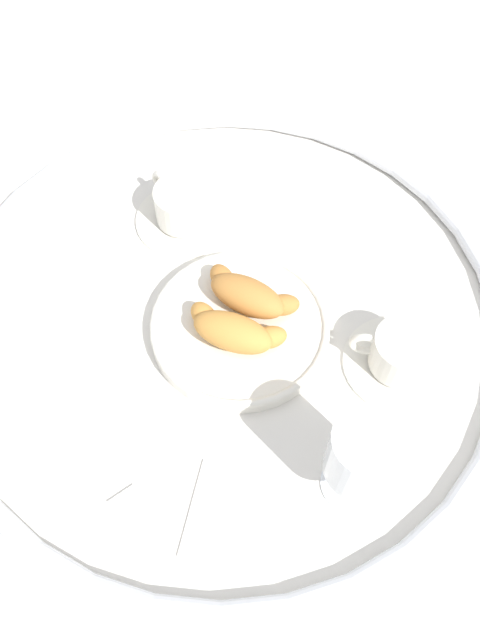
{
  "coord_description": "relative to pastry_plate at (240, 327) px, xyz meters",
  "views": [
    {
      "loc": [
        0.11,
        -0.43,
        0.75
      ],
      "look_at": [
        0.02,
        -0.02,
        0.03
      ],
      "focal_mm": 37.91,
      "sensor_mm": 36.0,
      "label": 1
    }
  ],
  "objects": [
    {
      "name": "ground_plane",
      "position": [
        -0.02,
        0.02,
        -0.01
      ],
      "size": [
        2.2,
        2.2,
        0.0
      ],
      "primitive_type": "plane",
      "color": "silver"
    },
    {
      "name": "table_chrome_rim",
      "position": [
        -0.02,
        0.02,
        -0.0
      ],
      "size": [
        0.73,
        0.73,
        0.02
      ],
      "primitive_type": "torus",
      "color": "silver",
      "rests_on": "ground_plane"
    },
    {
      "name": "pastry_plate",
      "position": [
        0.0,
        0.0,
        0.0
      ],
      "size": [
        0.23,
        0.23,
        0.02
      ],
      "color": "silver",
      "rests_on": "ground_plane"
    },
    {
      "name": "croissant_large",
      "position": [
        -0.0,
        -0.02,
        0.03
      ],
      "size": [
        0.14,
        0.08,
        0.04
      ],
      "color": "#CC893D",
      "rests_on": "pastry_plate"
    },
    {
      "name": "croissant_small",
      "position": [
        0.0,
        0.03,
        0.03
      ],
      "size": [
        0.13,
        0.09,
        0.04
      ],
      "color": "#BC7A38",
      "rests_on": "pastry_plate"
    },
    {
      "name": "coffee_cup_near",
      "position": [
        0.2,
        -0.01,
        0.01
      ],
      "size": [
        0.14,
        0.14,
        0.06
      ],
      "color": "silver",
      "rests_on": "ground_plane"
    },
    {
      "name": "coffee_cup_far",
      "position": [
        -0.11,
        0.16,
        0.01
      ],
      "size": [
        0.14,
        0.14,
        0.06
      ],
      "color": "silver",
      "rests_on": "ground_plane"
    },
    {
      "name": "juice_glass_left",
      "position": [
        0.16,
        -0.17,
        0.08
      ],
      "size": [
        0.08,
        0.08,
        0.14
      ],
      "color": "white",
      "rests_on": "ground_plane"
    },
    {
      "name": "juice_glass_right",
      "position": [
        -0.27,
        -0.02,
        0.08
      ],
      "size": [
        0.08,
        0.08,
        0.14
      ],
      "color": "white",
      "rests_on": "ground_plane"
    },
    {
      "name": "sugar_packet",
      "position": [
        -0.07,
        -0.25,
        -0.01
      ],
      "size": [
        0.06,
        0.06,
        0.01
      ],
      "primitive_type": "cube",
      "rotation": [
        0.0,
        0.0,
        -0.76
      ],
      "color": "white",
      "rests_on": "ground_plane"
    },
    {
      "name": "folded_napkin",
      "position": [
        0.04,
        -0.23,
        -0.01
      ],
      "size": [
        0.11,
        0.11,
        0.01
      ],
      "primitive_type": "cube",
      "rotation": [
        0.0,
        0.0,
        -0.04
      ],
      "color": "silver",
      "rests_on": "ground_plane"
    }
  ]
}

